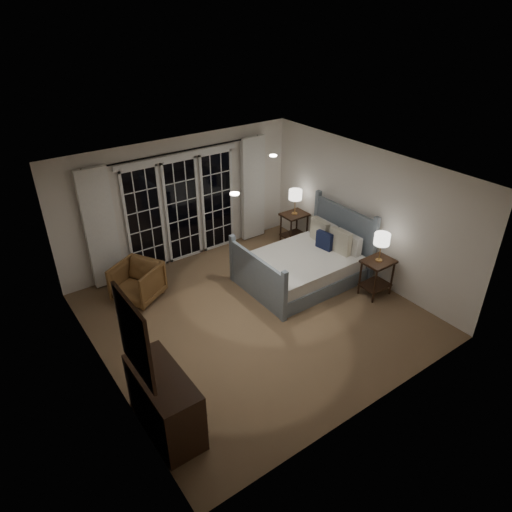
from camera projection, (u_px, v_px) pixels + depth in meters
floor at (255, 315)px, 7.78m from camera, size 5.00×5.00×0.00m
ceiling at (254, 175)px, 6.54m from camera, size 5.00×5.00×0.00m
wall_left at (97, 306)px, 5.90m from camera, size 0.02×5.00×2.50m
wall_right at (365, 213)px, 8.42m from camera, size 0.02×5.00×2.50m
wall_back at (181, 201)px, 8.93m from camera, size 5.00×0.02×2.50m
wall_front at (377, 335)px, 5.40m from camera, size 5.00×0.02×2.50m
french_doors at (182, 209)px, 8.98m from camera, size 2.50×0.04×2.20m
curtain_rod at (179, 152)px, 8.36m from camera, size 3.50×0.03×0.03m
curtain_left at (101, 229)px, 8.06m from camera, size 0.55×0.10×2.25m
curtain_right at (253, 189)px, 9.72m from camera, size 0.55×0.10×2.25m
downlight_a at (273, 156)px, 7.37m from camera, size 0.12×0.12×0.01m
downlight_b at (235, 194)px, 5.96m from camera, size 0.12×0.12×0.01m
bed at (304, 265)px, 8.60m from camera, size 2.14×1.53×1.24m
nightstand_left at (377, 272)px, 8.11m from camera, size 0.54×0.43×0.70m
nightstand_right at (294, 224)px, 9.82m from camera, size 0.54×0.43×0.70m
lamp_left at (382, 240)px, 7.79m from camera, size 0.27×0.27×0.53m
lamp_right at (295, 195)px, 9.49m from camera, size 0.28×0.28×0.54m
armchair at (137, 282)px, 8.05m from camera, size 1.02×1.01×0.69m
dresser at (165, 401)px, 5.57m from camera, size 0.52×1.22×0.86m
mirror at (134, 338)px, 4.90m from camera, size 0.05×0.85×1.00m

